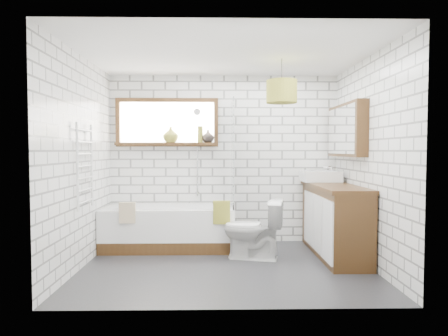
{
  "coord_description": "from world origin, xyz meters",
  "views": [
    {
      "loc": [
        -0.11,
        -4.71,
        1.39
      ],
      "look_at": [
        -0.02,
        0.25,
        1.16
      ],
      "focal_mm": 32.0,
      "sensor_mm": 36.0,
      "label": 1
    }
  ],
  "objects_px": {
    "vanity": "(334,220)",
    "basin": "(320,176)",
    "pendant": "(282,92)",
    "toilet": "(253,229)",
    "bathtub": "(169,227)"
  },
  "relations": [
    {
      "from": "vanity",
      "to": "basin",
      "type": "bearing_deg",
      "value": 96.84
    },
    {
      "from": "basin",
      "to": "pendant",
      "type": "distance_m",
      "value": 1.51
    },
    {
      "from": "toilet",
      "to": "bathtub",
      "type": "bearing_deg",
      "value": -103.71
    },
    {
      "from": "basin",
      "to": "pendant",
      "type": "xyz_separation_m",
      "value": [
        -0.69,
        -0.8,
        1.08
      ]
    },
    {
      "from": "toilet",
      "to": "pendant",
      "type": "distance_m",
      "value": 1.76
    },
    {
      "from": "vanity",
      "to": "pendant",
      "type": "bearing_deg",
      "value": -158.6
    },
    {
      "from": "vanity",
      "to": "toilet",
      "type": "height_order",
      "value": "vanity"
    },
    {
      "from": "bathtub",
      "to": "basin",
      "type": "xyz_separation_m",
      "value": [
        2.16,
        0.07,
        0.72
      ]
    },
    {
      "from": "vanity",
      "to": "basin",
      "type": "distance_m",
      "value": 0.74
    },
    {
      "from": "bathtub",
      "to": "toilet",
      "type": "distance_m",
      "value": 1.27
    },
    {
      "from": "vanity",
      "to": "pendant",
      "type": "height_order",
      "value": "pendant"
    },
    {
      "from": "bathtub",
      "to": "toilet",
      "type": "bearing_deg",
      "value": -26.85
    },
    {
      "from": "toilet",
      "to": "basin",
      "type": "bearing_deg",
      "value": 135.32
    },
    {
      "from": "bathtub",
      "to": "pendant",
      "type": "bearing_deg",
      "value": -26.34
    },
    {
      "from": "toilet",
      "to": "pendant",
      "type": "relative_size",
      "value": 2.03
    }
  ]
}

